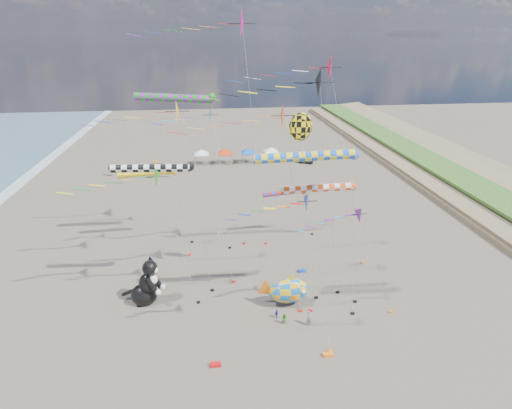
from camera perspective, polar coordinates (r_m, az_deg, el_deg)
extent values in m
plane|color=brown|center=(34.86, 3.20, -24.36)|extent=(260.00, 260.00, 0.00)
cone|color=#731C94|center=(36.53, 15.46, -1.21)|extent=(1.50, 1.60, 1.65)
cylinder|color=#B2B2B2|center=(39.78, 17.17, -8.40)|extent=(3.82, 0.02, 11.16)
cube|color=black|center=(43.53, 18.67, -14.31)|extent=(0.36, 0.24, 0.20)
cone|color=#1D8B19|center=(36.67, -11.96, 3.86)|extent=(2.08, 2.23, 2.29)
cylinder|color=#B2B2B2|center=(39.40, -9.98, -5.66)|extent=(1.61, 0.02, 13.90)
cube|color=black|center=(43.03, -8.25, -13.65)|extent=(0.36, 0.24, 0.20)
cone|color=#FF8C02|center=(46.80, -12.33, 5.61)|extent=(1.64, 1.76, 1.81)
cylinder|color=#B2B2B2|center=(48.83, -10.84, -1.09)|extent=(1.57, 0.02, 12.04)
cube|color=black|center=(51.44, -9.48, -7.07)|extent=(0.36, 0.24, 0.20)
cone|color=#F2A621|center=(38.52, -9.30, 12.78)|extent=(2.38, 2.55, 2.63)
cylinder|color=#B2B2B2|center=(41.22, -5.97, -0.16)|extent=(3.61, 0.02, 18.97)
cube|color=black|center=(45.78, -3.20, -10.91)|extent=(0.36, 0.24, 0.20)
cone|color=#E50A81|center=(46.62, -0.52, 24.47)|extent=(3.08, 3.30, 3.40)
cylinder|color=#B2B2B2|center=(48.29, 0.53, 8.36)|extent=(1.69, 0.02, 26.80)
cube|color=black|center=(53.35, 1.37, -5.56)|extent=(0.36, 0.24, 0.20)
cone|color=black|center=(36.45, 11.37, 16.91)|extent=(2.73, 2.92, 3.01)
cylinder|color=#B2B2B2|center=(39.41, 11.49, 0.76)|extent=(1.98, 0.02, 22.01)
cube|color=black|center=(44.90, 11.59, -12.17)|extent=(0.36, 0.24, 0.20)
cone|color=#1342B3|center=(29.47, 8.34, 0.30)|extent=(1.58, 1.69, 1.74)
cylinder|color=#B2B2B2|center=(33.18, 9.55, -11.13)|extent=(2.29, 0.02, 14.38)
cube|color=black|center=(37.87, 10.56, -19.87)|extent=(0.36, 0.24, 0.20)
cone|color=#EB1B42|center=(42.56, 13.06, 18.65)|extent=(2.48, 2.65, 2.74)
cylinder|color=#B2B2B2|center=(45.46, 14.15, 4.07)|extent=(4.00, 0.02, 22.79)
cube|color=black|center=(50.84, 15.03, -7.99)|extent=(0.36, 0.24, 0.20)
cone|color=#1876B8|center=(47.53, -4.68, 12.43)|extent=(1.91, 2.05, 2.11)
cylinder|color=#B2B2B2|center=(49.84, -3.12, 2.86)|extent=(2.19, 0.02, 16.95)
cube|color=black|center=(53.38, -1.76, -5.55)|extent=(0.36, 0.24, 0.20)
cone|color=#DD430F|center=(33.11, 5.50, 12.82)|extent=(1.96, 2.10, 2.16)
cylinder|color=#B2B2B2|center=(36.46, 6.78, -2.69)|extent=(2.45, 0.02, 19.82)
cube|color=black|center=(41.90, 7.80, -14.77)|extent=(0.36, 0.24, 0.20)
cylinder|color=#167C1C|center=(46.32, -11.71, 14.67)|extent=(8.41, 0.91, 0.91)
sphere|color=#167C1C|center=(46.20, -6.33, 14.98)|extent=(0.96, 0.96, 0.96)
cylinder|color=#B2B2B2|center=(48.50, -4.95, 3.68)|extent=(1.52, 0.02, 19.26)
cube|color=black|center=(52.45, -3.77, -6.15)|extent=(0.36, 0.24, 0.20)
cylinder|color=black|center=(38.69, -14.92, 5.03)|extent=(7.41, 0.78, 0.78)
sphere|color=black|center=(38.34, -9.42, 5.34)|extent=(0.82, 0.82, 0.82)
cylinder|color=#B2B2B2|center=(41.00, -7.73, -4.08)|extent=(1.52, 0.02, 14.19)
cube|color=black|center=(44.59, -6.26, -12.06)|extent=(0.36, 0.24, 0.20)
cylinder|color=#F5AC14|center=(51.00, -15.38, 4.35)|extent=(6.81, 0.74, 0.74)
sphere|color=#F5AC14|center=(50.61, -11.56, 4.58)|extent=(0.78, 0.78, 0.78)
cylinder|color=#B2B2B2|center=(52.31, -10.31, -0.58)|extent=(1.52, 0.02, 10.01)
cube|color=black|center=(54.39, -9.15, -5.28)|extent=(0.36, 0.24, 0.20)
cylinder|color=blue|center=(33.14, 6.97, 6.84)|extent=(8.35, 0.82, 0.82)
sphere|color=blue|center=(34.38, 13.80, 6.93)|extent=(0.86, 0.86, 0.86)
cylinder|color=#B2B2B2|center=(37.68, 13.69, -5.18)|extent=(1.52, 0.02, 16.49)
cube|color=black|center=(42.30, 13.62, -14.87)|extent=(0.36, 0.24, 0.20)
cylinder|color=#DA470F|center=(36.37, 8.70, 2.32)|extent=(6.67, 0.71, 0.71)
sphere|color=#DA470F|center=(37.39, 13.64, 2.50)|extent=(0.75, 0.75, 0.75)
cylinder|color=#B2B2B2|center=(40.31, 13.79, -6.10)|extent=(1.52, 0.02, 12.94)
cube|color=black|center=(43.94, 13.94, -13.29)|extent=(0.36, 0.24, 0.20)
cylinder|color=red|center=(52.75, 3.91, 1.69)|extent=(5.50, 0.63, 0.63)
sphere|color=red|center=(53.32, 6.82, 1.81)|extent=(0.66, 0.66, 0.66)
cylinder|color=#B2B2B2|center=(54.75, 7.42, -1.31)|extent=(1.52, 0.02, 6.48)
cube|color=black|center=(56.28, 8.00, -4.18)|extent=(0.36, 0.24, 0.20)
ellipsoid|color=yellow|center=(37.70, 6.41, 10.96)|extent=(2.20, 0.40, 2.64)
cone|color=yellow|center=(37.39, 4.13, 10.94)|extent=(0.12, 1.80, 1.80)
cylinder|color=#B2B2B2|center=(39.85, 7.58, -1.98)|extent=(2.03, 2.03, 17.84)
cube|color=black|center=(43.73, 8.59, -12.99)|extent=(0.36, 0.24, 0.20)
ellipsoid|color=blue|center=(41.30, 4.73, -12.19)|extent=(4.41, 2.61, 2.75)
cone|color=orange|center=(40.93, 1.38, -12.47)|extent=(1.99, 0.60, 2.02)
cone|color=yellow|center=(40.55, 5.05, -10.58)|extent=(1.45, 0.45, 1.47)
cylinder|color=#B2B2B2|center=(41.79, 6.27, -13.75)|extent=(0.14, 1.04, 1.44)
cube|color=red|center=(41.76, 6.32, -14.83)|extent=(0.36, 0.24, 0.20)
imported|color=gray|center=(39.80, 7.61, -15.82)|extent=(0.67, 0.55, 1.60)
imported|color=#20851C|center=(39.84, 4.10, -16.00)|extent=(0.60, 0.48, 1.17)
imported|color=#2928BB|center=(40.53, 2.96, -15.34)|extent=(0.62, 0.53, 0.99)
cube|color=red|center=(36.25, -5.81, -21.79)|extent=(0.90, 0.44, 0.30)
cube|color=orange|center=(37.42, 10.23, -20.36)|extent=(0.90, 0.44, 0.30)
cube|color=blue|center=(47.78, 6.59, -9.37)|extent=(0.90, 0.44, 0.30)
cube|color=white|center=(86.38, -7.78, 7.13)|extent=(3.00, 3.00, 0.15)
pyramid|color=white|center=(86.10, -7.81, 7.81)|extent=(4.20, 4.20, 1.00)
cylinder|color=#999999|center=(85.49, -8.61, 6.11)|extent=(0.08, 0.08, 2.20)
cylinder|color=#999999|center=(85.45, -6.86, 6.20)|extent=(0.08, 0.08, 2.20)
cylinder|color=#999999|center=(87.98, -8.59, 6.60)|extent=(0.08, 0.08, 2.20)
cylinder|color=#999999|center=(87.94, -6.88, 6.69)|extent=(0.08, 0.08, 2.20)
cube|color=red|center=(86.45, -4.44, 7.29)|extent=(3.00, 3.00, 0.15)
pyramid|color=red|center=(86.17, -4.46, 7.96)|extent=(4.20, 4.20, 1.00)
cylinder|color=#999999|center=(85.48, -5.24, 6.28)|extent=(0.08, 0.08, 2.20)
cylinder|color=#999999|center=(85.59, -3.50, 6.35)|extent=(0.08, 0.08, 2.20)
cylinder|color=#999999|center=(87.97, -5.31, 6.76)|extent=(0.08, 0.08, 2.20)
cylinder|color=#999999|center=(88.08, -3.61, 6.83)|extent=(0.08, 0.08, 2.20)
cube|color=blue|center=(86.81, -1.11, 7.42)|extent=(3.00, 3.00, 0.15)
pyramid|color=blue|center=(86.53, -1.12, 8.09)|extent=(4.20, 4.20, 1.00)
cylinder|color=#999999|center=(85.76, -1.89, 6.42)|extent=(0.08, 0.08, 2.20)
cylinder|color=#999999|center=(86.02, -0.15, 6.48)|extent=(0.08, 0.08, 2.20)
cylinder|color=#999999|center=(88.25, -2.04, 6.90)|extent=(0.08, 0.08, 2.20)
cylinder|color=#999999|center=(88.50, -0.36, 6.96)|extent=(0.08, 0.08, 2.20)
cube|color=white|center=(87.45, 2.17, 7.53)|extent=(3.00, 3.00, 0.15)
pyramid|color=white|center=(87.17, 2.18, 8.19)|extent=(4.20, 4.20, 1.00)
cylinder|color=#999999|center=(86.34, 1.44, 6.54)|extent=(0.08, 0.08, 2.20)
cylinder|color=#999999|center=(86.75, 3.15, 6.59)|extent=(0.08, 0.08, 2.20)
cylinder|color=#999999|center=(88.80, 1.19, 7.01)|extent=(0.08, 0.08, 2.20)
cylinder|color=#999999|center=(89.20, 2.86, 7.06)|extent=(0.08, 0.08, 2.20)
imported|color=#26262D|center=(87.45, 7.05, 6.23)|extent=(3.70, 2.80, 1.17)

